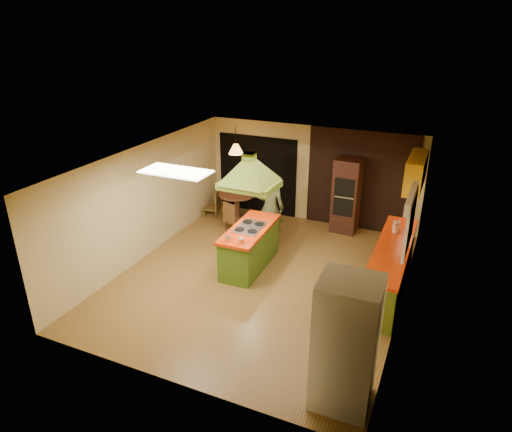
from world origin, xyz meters
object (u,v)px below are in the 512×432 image
at_px(refrigerator, 346,344).
at_px(wall_oven, 346,195).
at_px(man, 270,208).
at_px(canister_large, 397,226).
at_px(kitchen_island, 250,247).
at_px(dining_table, 237,201).

xyz_separation_m(refrigerator, wall_oven, (-1.30, 5.54, -0.03)).
distance_m(man, wall_oven, 2.00).
relative_size(refrigerator, wall_oven, 1.03).
distance_m(wall_oven, canister_large, 2.12).
bearing_deg(refrigerator, wall_oven, 101.74).
bearing_deg(kitchen_island, refrigerator, -48.44).
distance_m(man, refrigerator, 5.01).
bearing_deg(dining_table, canister_large, -15.69).
xyz_separation_m(man, wall_oven, (1.46, 1.36, 0.06)).
relative_size(wall_oven, dining_table, 1.96).
bearing_deg(man, kitchen_island, 80.04).
relative_size(man, refrigerator, 0.91).
bearing_deg(canister_large, wall_oven, 131.21).
height_order(kitchen_island, man, man).
height_order(kitchen_island, wall_oven, wall_oven).
bearing_deg(man, wall_oven, -149.31).
relative_size(kitchen_island, canister_large, 8.29).
bearing_deg(kitchen_island, man, 90.89).
relative_size(man, wall_oven, 0.94).
relative_size(man, dining_table, 1.84).
bearing_deg(man, refrigerator, 111.28).
xyz_separation_m(kitchen_island, refrigerator, (2.72, -2.92, 0.50)).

